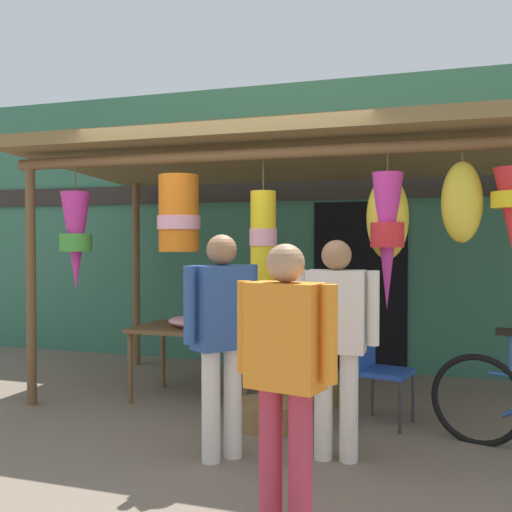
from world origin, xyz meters
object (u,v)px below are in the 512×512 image
Objects in this scene: display_table at (201,334)px; wicker_basket_by_table at (320,391)px; wicker_basket_spare at (269,414)px; flower_heap_on_table at (206,322)px; customer_foreground at (336,332)px; folding_chair at (377,364)px; shopper_by_bananas at (285,362)px; vendor_in_orange at (222,328)px.

wicker_basket_by_table is (1.14, 0.19, -0.51)m from display_table.
flower_heap_on_table is at bearing 144.72° from wicker_basket_spare.
wicker_basket_by_table is 0.25× the size of customer_foreground.
flower_heap_on_table is at bearing 174.15° from folding_chair.
shopper_by_bananas is at bearing -57.45° from flower_heap_on_table.
folding_chair is 0.53× the size of vendor_in_orange.
display_table is at bearing 123.26° from shopper_by_bananas.
display_table is 1.21m from wicker_basket_spare.
wicker_basket_by_table is at bearing 12.55° from flower_heap_on_table.
folding_chair is 1.00m from wicker_basket_spare.
shopper_by_bananas is at bearing -56.74° from display_table.
folding_chair is (1.65, -0.17, -0.27)m from flower_heap_on_table.
shopper_by_bananas is (1.49, -2.28, 0.26)m from display_table.
display_table is 0.83× the size of shopper_by_bananas.
display_table is at bearing 118.93° from vendor_in_orange.
vendor_in_orange is (-0.10, -0.80, 0.82)m from wicker_basket_spare.
folding_chair is at bearing 52.67° from vendor_in_orange.
display_table is 1.74m from folding_chair.
shopper_by_bananas is at bearing -69.86° from wicker_basket_spare.
folding_chair reaches higher than flower_heap_on_table.
shopper_by_bananas reaches higher than folding_chair.
vendor_in_orange reaches higher than folding_chair.
flower_heap_on_table is 1.57m from vendor_in_orange.
wicker_basket_spare is (0.89, -0.63, -0.53)m from display_table.
wicker_basket_spare is 0.35× the size of shopper_by_bananas.
customer_foreground reaches higher than wicker_basket_spare.
display_table is 1.51× the size of folding_chair.
folding_chair is at bearing 83.78° from shopper_by_bananas.
display_table is 1.98m from customer_foreground.
folding_chair is 0.80m from wicker_basket_by_table.
folding_chair is (1.72, -0.22, -0.14)m from display_table.
wicker_basket_by_table is 1.84m from vendor_in_orange.
display_table is 1.66m from vendor_in_orange.
display_table is 0.16m from flower_heap_on_table.
folding_chair is at bearing -35.20° from wicker_basket_by_table.
vendor_in_orange is (0.79, -1.43, 0.30)m from display_table.
flower_heap_on_table reaches higher than display_table.
flower_heap_on_table is 0.46× the size of vendor_in_orange.
display_table is 1.26m from wicker_basket_by_table.
vendor_in_orange is 0.80m from customer_foreground.
vendor_in_orange is (0.72, -1.38, 0.16)m from flower_heap_on_table.
folding_chair is at bearing -7.25° from display_table.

